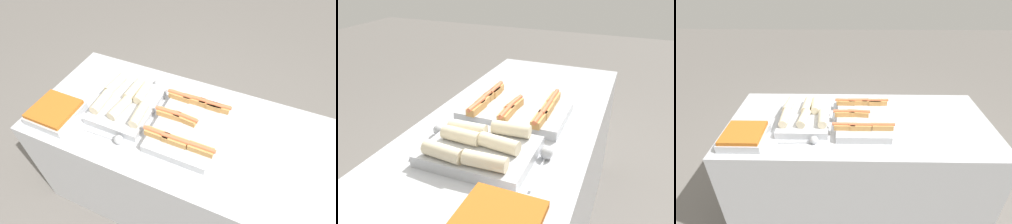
% 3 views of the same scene
% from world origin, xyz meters
% --- Properties ---
extents(ground_plane, '(12.00, 12.00, 0.00)m').
position_xyz_m(ground_plane, '(0.00, 0.00, 0.00)').
color(ground_plane, slate).
extents(counter, '(1.88, 0.84, 0.85)m').
position_xyz_m(counter, '(0.00, 0.00, 0.43)').
color(counter, '#B7BABF').
rests_on(counter, ground_plane).
extents(tray_hotdogs, '(0.41, 0.52, 0.10)m').
position_xyz_m(tray_hotdogs, '(0.02, 0.00, 0.89)').
color(tray_hotdogs, '#B7BABF').
rests_on(tray_hotdogs, counter).
extents(tray_wraps, '(0.35, 0.44, 0.11)m').
position_xyz_m(tray_wraps, '(-0.39, 0.00, 0.89)').
color(tray_wraps, '#B7BABF').
rests_on(tray_wraps, counter).
extents(tray_side_front, '(0.27, 0.27, 0.07)m').
position_xyz_m(tray_side_front, '(-0.75, -0.23, 0.89)').
color(tray_side_front, '#B7BABF').
rests_on(tray_side_front, counter).
extents(serving_spoon_near, '(0.26, 0.05, 0.05)m').
position_xyz_m(serving_spoon_near, '(-0.31, -0.25, 0.87)').
color(serving_spoon_near, '#B2B5BA').
rests_on(serving_spoon_near, counter).
extents(serving_spoon_far, '(0.25, 0.05, 0.05)m').
position_xyz_m(serving_spoon_far, '(-0.32, 0.25, 0.87)').
color(serving_spoon_far, '#B2B5BA').
rests_on(serving_spoon_far, counter).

